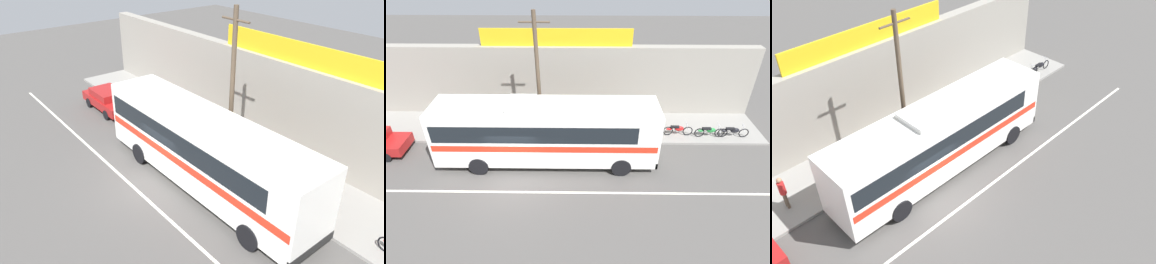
% 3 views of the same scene
% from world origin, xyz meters
% --- Properties ---
extents(ground_plane, '(70.00, 70.00, 0.00)m').
position_xyz_m(ground_plane, '(0.00, 0.00, 0.00)').
color(ground_plane, '#4F4C49').
extents(sidewalk_slab, '(30.00, 3.60, 0.14)m').
position_xyz_m(sidewalk_slab, '(0.00, 5.20, 0.07)').
color(sidewalk_slab, gray).
rests_on(sidewalk_slab, ground_plane).
extents(storefront_facade, '(30.00, 0.70, 4.80)m').
position_xyz_m(storefront_facade, '(0.00, 7.35, 2.40)').
color(storefront_facade, gray).
rests_on(storefront_facade, ground_plane).
extents(storefront_billboard, '(9.57, 0.12, 1.10)m').
position_xyz_m(storefront_billboard, '(1.95, 7.35, 5.35)').
color(storefront_billboard, gold).
rests_on(storefront_billboard, storefront_facade).
extents(road_center_stripe, '(30.00, 0.14, 0.01)m').
position_xyz_m(road_center_stripe, '(0.00, -0.80, 0.00)').
color(road_center_stripe, silver).
rests_on(road_center_stripe, ground_plane).
extents(intercity_bus, '(11.85, 2.65, 3.78)m').
position_xyz_m(intercity_bus, '(1.57, 1.79, 2.07)').
color(intercity_bus, white).
rests_on(intercity_bus, ground_plane).
extents(utility_pole, '(1.60, 0.22, 7.65)m').
position_xyz_m(utility_pole, '(1.14, 3.87, 4.10)').
color(utility_pole, brown).
rests_on(utility_pole, sidewalk_slab).
extents(motorcycle_green, '(1.93, 0.56, 0.94)m').
position_xyz_m(motorcycle_green, '(12.94, 4.08, 0.57)').
color(motorcycle_green, black).
rests_on(motorcycle_green, sidewalk_slab).
extents(motorcycle_blue, '(1.85, 0.56, 0.94)m').
position_xyz_m(motorcycle_blue, '(9.56, 4.25, 0.57)').
color(motorcycle_blue, black).
rests_on(motorcycle_blue, sidewalk_slab).
extents(motorcycle_orange, '(1.87, 0.56, 0.94)m').
position_xyz_m(motorcycle_orange, '(11.48, 4.08, 0.57)').
color(motorcycle_orange, black).
rests_on(motorcycle_orange, sidewalk_slab).
extents(pedestrian_near_shop, '(0.30, 0.48, 1.75)m').
position_xyz_m(pedestrian_near_shop, '(-5.14, 4.67, 1.16)').
color(pedestrian_near_shop, brown).
rests_on(pedestrian_near_shop, sidewalk_slab).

